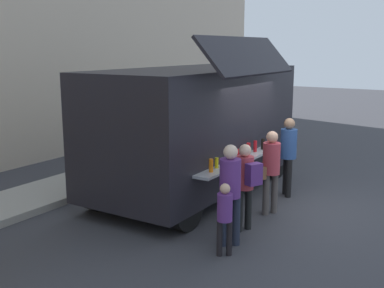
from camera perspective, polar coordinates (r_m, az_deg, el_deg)
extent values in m
plane|color=#38383D|center=(10.31, 10.14, -7.09)|extent=(60.00, 60.00, 0.00)
cube|color=black|center=(10.64, 0.50, 2.32)|extent=(5.64, 2.47, 2.51)
cube|color=black|center=(9.28, 6.81, 10.51)|extent=(3.10, 0.68, 0.73)
cube|color=black|center=(9.55, 4.65, 3.05)|extent=(2.94, 0.12, 1.13)
cube|color=#B7B7BC|center=(9.61, 5.71, -2.02)|extent=(3.10, 0.37, 0.05)
cylinder|color=orange|center=(8.59, 2.31, -2.60)|extent=(0.08, 0.08, 0.25)
cylinder|color=yellow|center=(8.89, 2.97, -2.28)|extent=(0.07, 0.07, 0.20)
cylinder|color=yellow|center=(9.14, 4.58, -1.83)|extent=(0.07, 0.07, 0.23)
cylinder|color=red|center=(9.41, 5.50, -1.37)|extent=(0.07, 0.07, 0.25)
cylinder|color=black|center=(9.69, 6.44, -1.12)|extent=(0.07, 0.07, 0.22)
cylinder|color=red|center=(10.05, 6.81, -0.57)|extent=(0.08, 0.08, 0.25)
cylinder|color=red|center=(10.34, 7.61, -0.27)|extent=(0.08, 0.08, 0.24)
cylinder|color=black|center=(10.61, 8.54, 0.00)|extent=(0.08, 0.08, 0.24)
cube|color=black|center=(13.00, 6.93, 5.93)|extent=(0.09, 2.07, 1.11)
cylinder|color=black|center=(13.17, 1.36, -0.79)|extent=(0.90, 0.28, 0.90)
cylinder|color=black|center=(12.24, 9.97, -1.91)|extent=(0.90, 0.28, 0.90)
cylinder|color=black|center=(9.89, -11.32, -5.22)|extent=(0.90, 0.28, 0.90)
cylinder|color=black|center=(8.62, -0.85, -7.51)|extent=(0.90, 0.28, 0.90)
cylinder|color=#2D5F35|center=(15.43, 1.28, 1.21)|extent=(0.60, 0.60, 0.99)
cylinder|color=#4C4542|center=(9.51, 8.90, -6.05)|extent=(0.13, 0.13, 0.82)
cylinder|color=#4C4542|center=(9.65, 9.90, -5.83)|extent=(0.13, 0.13, 0.82)
cylinder|color=#B33945|center=(9.39, 9.54, -1.72)|extent=(0.34, 0.34, 0.62)
sphere|color=#E2A684|center=(9.30, 9.63, 0.84)|extent=(0.23, 0.23, 0.23)
cube|color=brown|center=(9.28, 8.23, -3.51)|extent=(0.24, 0.21, 0.24)
cylinder|color=black|center=(8.62, 5.71, -7.98)|extent=(0.12, 0.12, 0.78)
cylinder|color=black|center=(8.75, 6.80, -7.71)|extent=(0.12, 0.12, 0.78)
cylinder|color=#AF3641|center=(8.48, 6.36, -3.45)|extent=(0.33, 0.33, 0.59)
sphere|color=beige|center=(8.38, 6.42, -0.77)|extent=(0.22, 0.22, 0.22)
cube|color=#572B77|center=(8.29, 7.45, -3.62)|extent=(0.32, 0.27, 0.38)
cylinder|color=#1F2536|center=(7.99, 3.73, -9.31)|extent=(0.13, 0.13, 0.85)
cylinder|color=#1F2536|center=(8.04, 5.33, -9.20)|extent=(0.13, 0.13, 0.85)
cylinder|color=#5B2D7B|center=(7.78, 4.62, -4.12)|extent=(0.35, 0.35, 0.64)
sphere|color=beige|center=(7.67, 4.67, -0.96)|extent=(0.24, 0.24, 0.24)
cylinder|color=black|center=(10.69, 11.55, -4.07)|extent=(0.14, 0.14, 0.86)
cylinder|color=black|center=(10.90, 11.24, -3.74)|extent=(0.14, 0.14, 0.86)
cylinder|color=#2B4B88|center=(10.62, 11.56, 0.03)|extent=(0.36, 0.36, 0.65)
sphere|color=#987154|center=(10.54, 11.66, 2.41)|extent=(0.24, 0.24, 0.24)
cylinder|color=black|center=(7.67, 3.33, -11.28)|extent=(0.09, 0.09, 0.59)
cylinder|color=black|center=(7.69, 4.51, -11.21)|extent=(0.09, 0.09, 0.59)
cylinder|color=#5A2D79|center=(7.50, 3.97, -7.61)|extent=(0.24, 0.24, 0.44)
sphere|color=#D5A586|center=(7.40, 4.01, -5.39)|extent=(0.16, 0.16, 0.16)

